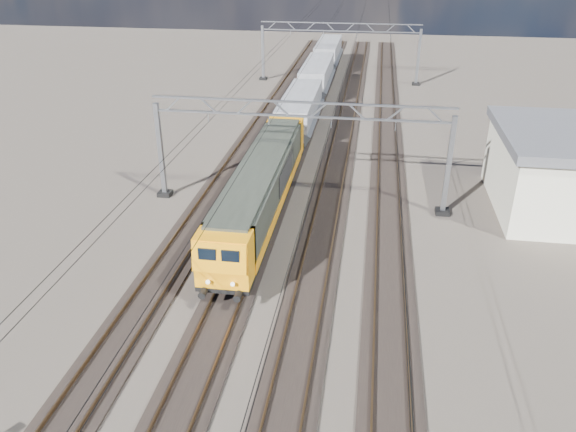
# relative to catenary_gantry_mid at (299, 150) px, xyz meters

# --- Properties ---
(ground) EXTENTS (160.00, 160.00, 0.00)m
(ground) POSITION_rel_catenary_gantry_mid_xyz_m (-0.00, -4.00, -3.91)
(ground) COLOR #28241E
(ground) RESTS_ON ground
(track_outer_west) EXTENTS (2.60, 140.00, 0.30)m
(track_outer_west) POSITION_rel_catenary_gantry_mid_xyz_m (-6.00, -4.00, -3.83)
(track_outer_west) COLOR black
(track_outer_west) RESTS_ON ground
(track_loco) EXTENTS (2.60, 140.00, 0.30)m
(track_loco) POSITION_rel_catenary_gantry_mid_xyz_m (-2.00, -4.00, -3.83)
(track_loco) COLOR black
(track_loco) RESTS_ON ground
(track_inner_east) EXTENTS (2.60, 140.00, 0.30)m
(track_inner_east) POSITION_rel_catenary_gantry_mid_xyz_m (2.00, -4.00, -3.83)
(track_inner_east) COLOR black
(track_inner_east) RESTS_ON ground
(track_outer_east) EXTENTS (2.60, 140.00, 0.30)m
(track_outer_east) POSITION_rel_catenary_gantry_mid_xyz_m (6.00, -4.00, -3.83)
(track_outer_east) COLOR black
(track_outer_east) RESTS_ON ground
(catenary_gantry_mid) EXTENTS (19.90, 0.90, 7.11)m
(catenary_gantry_mid) POSITION_rel_catenary_gantry_mid_xyz_m (0.00, 0.00, 0.00)
(catenary_gantry_mid) COLOR gray
(catenary_gantry_mid) RESTS_ON ground
(catenary_gantry_far) EXTENTS (19.90, 0.90, 7.11)m
(catenary_gantry_far) POSITION_rel_catenary_gantry_mid_xyz_m (0.00, 36.00, 0.00)
(catenary_gantry_far) COLOR gray
(catenary_gantry_far) RESTS_ON ground
(overhead_wires) EXTENTS (12.03, 140.00, 0.53)m
(overhead_wires) POSITION_rel_catenary_gantry_mid_xyz_m (-0.00, 4.00, 1.84)
(overhead_wires) COLOR black
(overhead_wires) RESTS_ON ground
(locomotive) EXTENTS (2.76, 21.10, 3.62)m
(locomotive) POSITION_rel_catenary_gantry_mid_xyz_m (-2.00, -2.61, -1.58)
(locomotive) COLOR black
(locomotive) RESTS_ON ground
(hopper_wagon_lead) EXTENTS (3.38, 13.00, 3.25)m
(hopper_wagon_lead) POSITION_rel_catenary_gantry_mid_xyz_m (-2.00, 15.09, -1.67)
(hopper_wagon_lead) COLOR black
(hopper_wagon_lead) RESTS_ON ground
(hopper_wagon_mid) EXTENTS (3.38, 13.00, 3.25)m
(hopper_wagon_mid) POSITION_rel_catenary_gantry_mid_xyz_m (-2.00, 29.29, -1.67)
(hopper_wagon_mid) COLOR black
(hopper_wagon_mid) RESTS_ON ground
(hopper_wagon_third) EXTENTS (3.38, 13.00, 3.25)m
(hopper_wagon_third) POSITION_rel_catenary_gantry_mid_xyz_m (-2.00, 43.49, -1.67)
(hopper_wagon_third) COLOR black
(hopper_wagon_third) RESTS_ON ground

